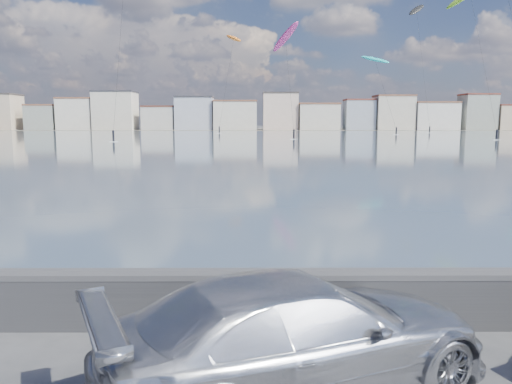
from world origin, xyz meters
TOP-DOWN VIEW (x-y plane):
  - bay_water at (0.00, 91.50)m, footprint 500.00×177.00m
  - far_shore_strip at (0.00, 200.00)m, footprint 500.00×60.00m
  - seawall at (0.00, 2.70)m, footprint 400.00×0.36m
  - far_buildings at (1.31, 186.00)m, footprint 240.79×13.26m
  - car_silver at (1.55, 0.72)m, footprint 5.81×4.25m
  - kitesurfer_0 at (7.41, 99.32)m, footprint 6.79×14.33m
  - kitesurfer_1 at (-4.87, 142.23)m, footprint 7.93×12.85m
  - kitesurfer_11 at (50.07, 150.39)m, footprint 6.79×15.26m
  - kitesurfer_12 at (33.33, 130.74)m, footprint 8.15×14.72m

SIDE VIEW (x-z plane):
  - bay_water at x=0.00m, z-range 0.01..0.01m
  - far_shore_strip at x=0.00m, z-range 0.01..0.01m
  - seawall at x=0.00m, z-range 0.04..1.12m
  - car_silver at x=1.55m, z-range 0.00..1.56m
  - far_buildings at x=1.31m, z-range -1.27..13.33m
  - kitesurfer_12 at x=33.33m, z-range 8.68..30.14m
  - kitesurfer_0 at x=7.41m, z-range 8.41..31.96m
  - kitesurfer_1 at x=-4.87m, z-range 12.12..41.38m
  - kitesurfer_11 at x=50.07m, z-range 16.13..55.35m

